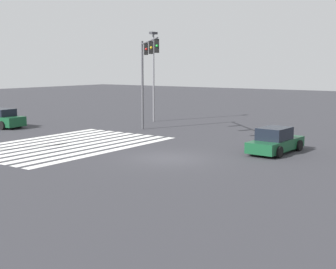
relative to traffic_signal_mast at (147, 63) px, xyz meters
The scene contains 5 objects.
ground_plane 10.65m from the traffic_signal_mast, 45.00° to the left, with size 153.78×153.78×0.00m, color #333338.
crosswalk_markings 8.50m from the traffic_signal_mast, 11.80° to the right, with size 12.59×8.20×0.01m.
traffic_signal_mast is the anchor object (origin of this frame).
car_2 11.73m from the traffic_signal_mast, 81.46° to the left, with size 4.49×2.11×1.50m.
street_light_pole_a 8.09m from the traffic_signal_mast, 146.30° to the right, with size 0.80×0.36×8.02m.
Camera 1 is at (20.48, 14.56, 4.99)m, focal length 50.00 mm.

